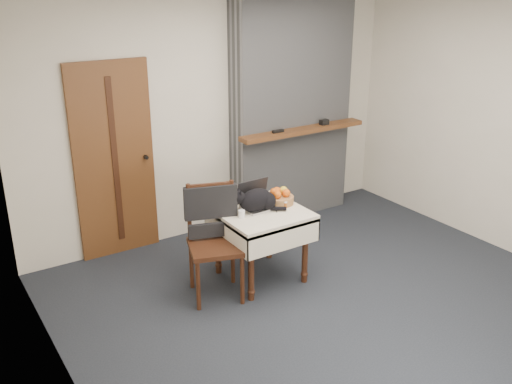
# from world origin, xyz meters

# --- Properties ---
(ground) EXTENTS (4.50, 4.50, 0.00)m
(ground) POSITION_xyz_m (0.00, 0.00, 0.00)
(ground) COLOR black
(ground) RESTS_ON ground
(room_shell) EXTENTS (4.52, 4.01, 2.61)m
(room_shell) POSITION_xyz_m (0.00, 0.46, 1.76)
(room_shell) COLOR beige
(room_shell) RESTS_ON ground
(door) EXTENTS (0.82, 0.10, 2.00)m
(door) POSITION_xyz_m (-1.20, 1.97, 1.00)
(door) COLOR brown
(door) RESTS_ON ground
(chimney) EXTENTS (1.62, 0.48, 2.60)m
(chimney) POSITION_xyz_m (0.90, 1.85, 1.30)
(chimney) COLOR gray
(chimney) RESTS_ON ground
(side_table) EXTENTS (0.78, 0.78, 0.70)m
(side_table) POSITION_xyz_m (-0.27, 0.70, 0.59)
(side_table) COLOR #351E0E
(side_table) RESTS_ON ground
(laptop) EXTENTS (0.35, 0.30, 0.25)m
(laptop) POSITION_xyz_m (-0.25, 0.80, 0.76)
(laptop) COLOR #B7B7BC
(laptop) RESTS_ON side_table
(cat) EXTENTS (0.48, 0.30, 0.25)m
(cat) POSITION_xyz_m (-0.31, 0.71, 0.81)
(cat) COLOR black
(cat) RESTS_ON side_table
(cream_jar) EXTENTS (0.06, 0.06, 0.07)m
(cream_jar) POSITION_xyz_m (-0.51, 0.66, 0.73)
(cream_jar) COLOR white
(cream_jar) RESTS_ON side_table
(pill_bottle) EXTENTS (0.03, 0.03, 0.07)m
(pill_bottle) POSITION_xyz_m (-0.05, 0.62, 0.73)
(pill_bottle) COLOR #AD5115
(pill_bottle) RESTS_ON side_table
(fruit_basket) EXTENTS (0.26, 0.26, 0.15)m
(fruit_basket) POSITION_xyz_m (-0.02, 0.75, 0.76)
(fruit_basket) COLOR #A06440
(fruit_basket) RESTS_ON side_table
(desk_clutter) EXTENTS (0.09, 0.10, 0.01)m
(desk_clutter) POSITION_xyz_m (-0.12, 0.71, 0.70)
(desk_clutter) COLOR black
(desk_clutter) RESTS_ON side_table
(chair) EXTENTS (0.58, 0.58, 1.03)m
(chair) POSITION_xyz_m (-0.76, 0.73, 0.66)
(chair) COLOR #351E0E
(chair) RESTS_ON ground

